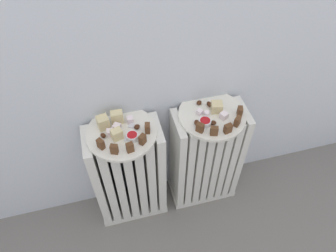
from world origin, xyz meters
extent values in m
plane|color=slate|center=(0.00, 0.00, 0.00)|extent=(6.00, 6.00, 0.00)
cube|color=silver|center=(-0.17, 0.28, 0.01)|extent=(0.31, 0.16, 0.03)
cube|color=silver|center=(-0.31, 0.28, 0.29)|extent=(0.03, 0.16, 0.52)
cube|color=silver|center=(-0.26, 0.28, 0.29)|extent=(0.03, 0.16, 0.52)
cube|color=silver|center=(-0.22, 0.28, 0.29)|extent=(0.03, 0.16, 0.52)
cube|color=silver|center=(-0.17, 0.28, 0.29)|extent=(0.03, 0.16, 0.52)
cube|color=silver|center=(-0.13, 0.28, 0.29)|extent=(0.03, 0.16, 0.52)
cube|color=silver|center=(-0.09, 0.28, 0.29)|extent=(0.03, 0.16, 0.52)
cube|color=silver|center=(-0.04, 0.28, 0.29)|extent=(0.03, 0.16, 0.52)
cube|color=silver|center=(0.17, 0.28, 0.01)|extent=(0.31, 0.16, 0.03)
cube|color=silver|center=(0.04, 0.28, 0.29)|extent=(0.03, 0.16, 0.52)
cube|color=silver|center=(0.08, 0.28, 0.29)|extent=(0.03, 0.16, 0.52)
cube|color=silver|center=(0.12, 0.28, 0.29)|extent=(0.03, 0.16, 0.52)
cube|color=silver|center=(0.16, 0.28, 0.29)|extent=(0.03, 0.16, 0.52)
cube|color=silver|center=(0.19, 0.28, 0.29)|extent=(0.03, 0.16, 0.52)
cube|color=silver|center=(0.23, 0.28, 0.29)|extent=(0.03, 0.16, 0.52)
cube|color=silver|center=(0.27, 0.28, 0.29)|extent=(0.03, 0.16, 0.52)
cube|color=silver|center=(0.31, 0.28, 0.29)|extent=(0.03, 0.16, 0.52)
cylinder|color=silver|center=(-0.17, 0.28, 0.56)|extent=(0.26, 0.26, 0.01)
cylinder|color=silver|center=(0.17, 0.28, 0.56)|extent=(0.26, 0.26, 0.01)
cube|color=#56351E|center=(-0.25, 0.23, 0.59)|extent=(0.03, 0.03, 0.04)
cube|color=#56351E|center=(-0.21, 0.19, 0.59)|extent=(0.03, 0.03, 0.04)
cube|color=#56351E|center=(-0.16, 0.19, 0.59)|extent=(0.03, 0.02, 0.04)
cube|color=#56351E|center=(-0.11, 0.21, 0.59)|extent=(0.03, 0.03, 0.04)
cube|color=#56351E|center=(-0.08, 0.26, 0.59)|extent=(0.02, 0.03, 0.04)
cube|color=beige|center=(-0.18, 0.33, 0.59)|extent=(0.05, 0.03, 0.05)
cube|color=beige|center=(-0.19, 0.26, 0.59)|extent=(0.04, 0.04, 0.04)
cube|color=beige|center=(-0.23, 0.32, 0.59)|extent=(0.05, 0.05, 0.05)
cube|color=white|center=(-0.19, 0.29, 0.58)|extent=(0.04, 0.04, 0.03)
cube|color=white|center=(-0.21, 0.28, 0.58)|extent=(0.03, 0.03, 0.02)
cube|color=white|center=(-0.13, 0.32, 0.58)|extent=(0.02, 0.02, 0.02)
ellipsoid|color=#3D1E0F|center=(-0.12, 0.28, 0.57)|extent=(0.03, 0.03, 0.02)
ellipsoid|color=#3D1E0F|center=(-0.24, 0.27, 0.58)|extent=(0.03, 0.03, 0.02)
cylinder|color=white|center=(-0.14, 0.24, 0.58)|extent=(0.04, 0.04, 0.02)
cylinder|color=#B21419|center=(-0.14, 0.24, 0.58)|extent=(0.04, 0.04, 0.01)
cube|color=#56351E|center=(0.10, 0.21, 0.59)|extent=(0.03, 0.03, 0.04)
cube|color=#56351E|center=(0.14, 0.18, 0.59)|extent=(0.03, 0.02, 0.04)
cube|color=#56351E|center=(0.20, 0.18, 0.59)|extent=(0.03, 0.02, 0.04)
cube|color=#56351E|center=(0.24, 0.21, 0.59)|extent=(0.03, 0.03, 0.04)
cube|color=#56351E|center=(0.27, 0.25, 0.59)|extent=(0.03, 0.03, 0.04)
cube|color=beige|center=(0.19, 0.29, 0.59)|extent=(0.05, 0.05, 0.04)
cube|color=white|center=(0.13, 0.29, 0.58)|extent=(0.03, 0.03, 0.02)
cube|color=white|center=(0.21, 0.25, 0.58)|extent=(0.03, 0.03, 0.03)
cube|color=white|center=(0.15, 0.28, 0.58)|extent=(0.02, 0.02, 0.02)
ellipsoid|color=#3D1E0F|center=(0.16, 0.23, 0.57)|extent=(0.03, 0.02, 0.01)
ellipsoid|color=#3D1E0F|center=(0.10, 0.25, 0.57)|extent=(0.02, 0.03, 0.01)
ellipsoid|color=#3D1E0F|center=(0.18, 0.32, 0.58)|extent=(0.02, 0.03, 0.02)
ellipsoid|color=#3D1E0F|center=(0.14, 0.34, 0.57)|extent=(0.03, 0.03, 0.01)
cylinder|color=white|center=(0.13, 0.24, 0.58)|extent=(0.05, 0.05, 0.02)
cylinder|color=#B21419|center=(0.13, 0.24, 0.58)|extent=(0.04, 0.04, 0.01)
cube|color=silver|center=(-0.16, 0.25, 0.57)|extent=(0.03, 0.05, 0.00)
cube|color=silver|center=(-0.14, 0.30, 0.57)|extent=(0.03, 0.03, 0.00)
camera|label=1|loc=(-0.20, -0.49, 1.46)|focal=34.43mm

